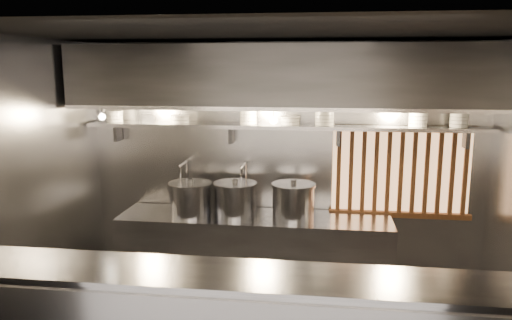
% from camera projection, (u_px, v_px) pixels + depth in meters
% --- Properties ---
extents(ceiling, '(4.50, 4.50, 0.00)m').
position_uv_depth(ceiling, '(272.00, 33.00, 4.03)').
color(ceiling, black).
rests_on(ceiling, wall_back).
extents(wall_back, '(4.50, 0.00, 4.50)m').
position_uv_depth(wall_back, '(284.00, 166.00, 5.75)').
color(wall_back, gray).
rests_on(wall_back, floor).
extents(wall_left, '(0.00, 3.00, 3.00)m').
position_uv_depth(wall_left, '(28.00, 191.00, 4.58)').
color(wall_left, gray).
rests_on(wall_left, floor).
extents(cooking_bench, '(3.00, 0.70, 0.90)m').
position_uv_depth(cooking_bench, '(254.00, 254.00, 5.60)').
color(cooking_bench, '#949499').
rests_on(cooking_bench, floor).
extents(bowl_shelf, '(4.40, 0.34, 0.04)m').
position_uv_depth(bowl_shelf, '(283.00, 126.00, 5.48)').
color(bowl_shelf, '#949499').
rests_on(bowl_shelf, wall_back).
extents(exhaust_hood, '(4.40, 0.81, 0.65)m').
position_uv_depth(exhaust_hood, '(282.00, 77.00, 5.17)').
color(exhaust_hood, '#2D2D30').
rests_on(exhaust_hood, ceiling).
extents(wood_screen, '(1.56, 0.09, 1.04)m').
position_uv_depth(wood_screen, '(401.00, 172.00, 5.54)').
color(wood_screen, '#FFB672').
rests_on(wood_screen, wall_back).
extents(faucet_left, '(0.04, 0.30, 0.50)m').
position_uv_depth(faucet_left, '(185.00, 174.00, 5.79)').
color(faucet_left, silver).
rests_on(faucet_left, wall_back).
extents(faucet_right, '(0.04, 0.30, 0.50)m').
position_uv_depth(faucet_right, '(244.00, 175.00, 5.69)').
color(faucet_right, silver).
rests_on(faucet_right, wall_back).
extents(heat_lamp, '(0.25, 0.35, 0.20)m').
position_uv_depth(heat_lamp, '(100.00, 111.00, 5.24)').
color(heat_lamp, '#949499').
rests_on(heat_lamp, exhaust_hood).
extents(pendant_bulb, '(0.09, 0.09, 0.19)m').
position_uv_depth(pendant_bulb, '(273.00, 120.00, 5.37)').
color(pendant_bulb, '#2D2D30').
rests_on(pendant_bulb, exhaust_hood).
extents(stock_pot_left, '(0.55, 0.55, 0.41)m').
position_uv_depth(stock_pot_left, '(190.00, 199.00, 5.53)').
color(stock_pot_left, '#949499').
rests_on(stock_pot_left, cooking_bench).
extents(stock_pot_mid, '(0.56, 0.56, 0.41)m').
position_uv_depth(stock_pot_mid, '(235.00, 199.00, 5.51)').
color(stock_pot_mid, '#949499').
rests_on(stock_pot_mid, cooking_bench).
extents(stock_pot_right, '(0.50, 0.50, 0.42)m').
position_uv_depth(stock_pot_right, '(293.00, 201.00, 5.42)').
color(stock_pot_right, '#949499').
rests_on(stock_pot_right, cooking_bench).
extents(bowl_stack_0, '(0.20, 0.20, 0.13)m').
position_uv_depth(bowl_stack_0, '(115.00, 116.00, 5.72)').
color(bowl_stack_0, white).
rests_on(bowl_stack_0, bowl_shelf).
extents(bowl_stack_1, '(0.22, 0.22, 0.09)m').
position_uv_depth(bowl_stack_1, '(180.00, 119.00, 5.62)').
color(bowl_stack_1, white).
rests_on(bowl_stack_1, bowl_shelf).
extents(bowl_stack_2, '(0.20, 0.20, 0.17)m').
position_uv_depth(bowl_stack_2, '(248.00, 116.00, 5.52)').
color(bowl_stack_2, white).
rests_on(bowl_stack_2, bowl_shelf).
extents(bowl_stack_3, '(0.23, 0.23, 0.09)m').
position_uv_depth(bowl_stack_3, '(290.00, 120.00, 5.46)').
color(bowl_stack_3, white).
rests_on(bowl_stack_3, bowl_shelf).
extents(bowl_stack_4, '(0.22, 0.22, 0.17)m').
position_uv_depth(bowl_stack_4, '(324.00, 117.00, 5.41)').
color(bowl_stack_4, white).
rests_on(bowl_stack_4, bowl_shelf).
extents(bowl_stack_5, '(0.21, 0.21, 0.17)m').
position_uv_depth(bowl_stack_5, '(418.00, 119.00, 5.28)').
color(bowl_stack_5, white).
rests_on(bowl_stack_5, bowl_shelf).
extents(bowl_stack_6, '(0.20, 0.20, 0.17)m').
position_uv_depth(bowl_stack_6, '(459.00, 119.00, 5.23)').
color(bowl_stack_6, white).
rests_on(bowl_stack_6, bowl_shelf).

